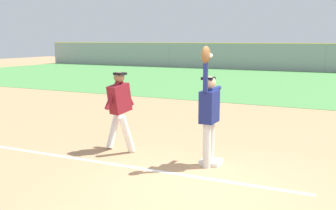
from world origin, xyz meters
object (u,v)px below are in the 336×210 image
(runner, at_px, (120,106))
(baseball, at_px, (211,56))
(first_base, at_px, (211,162))
(parked_car_tan, at_px, (274,60))
(fielder, at_px, (209,108))

(runner, relative_size, baseball, 23.24)
(first_base, distance_m, baseball, 2.09)
(first_base, bearing_deg, baseball, -77.98)
(runner, bearing_deg, parked_car_tan, 106.91)
(runner, height_order, baseball, baseball)
(baseball, distance_m, parked_car_tan, 27.66)
(first_base, bearing_deg, parked_car_tan, 98.57)
(fielder, xyz_separation_m, parked_car_tan, (-4.06, 27.14, -0.45))
(parked_car_tan, bearing_deg, first_base, -77.75)
(baseball, bearing_deg, parked_car_tan, 98.62)
(parked_car_tan, bearing_deg, runner, -82.12)
(runner, bearing_deg, baseball, 3.69)
(runner, xyz_separation_m, parked_car_tan, (-1.98, 26.97, -0.32))
(first_base, xyz_separation_m, parked_car_tan, (-4.07, 26.98, 0.63))
(baseball, bearing_deg, fielder, 113.95)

